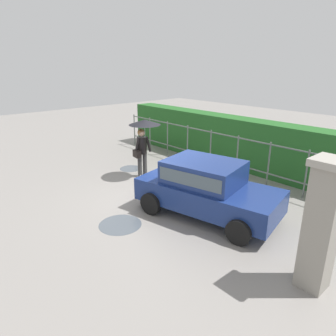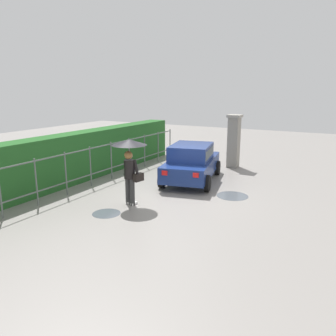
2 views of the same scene
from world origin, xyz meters
The scene contains 8 objects.
ground_plane centered at (0.00, 0.00, 0.00)m, with size 40.00×40.00×0.00m, color gray.
car centered at (1.70, 0.21, 0.80)m, with size 3.97×2.49×1.48m.
pedestrian centered at (-1.68, 0.74, 1.56)m, with size 1.09×1.09×2.06m.
gate_pillar centered at (4.86, -0.43, 1.24)m, with size 0.60×0.60×2.42m.
fence_section centered at (-0.12, 3.21, 0.83)m, with size 11.15×0.05×1.50m.
hedge_row centered at (-0.12, 4.24, 0.95)m, with size 12.10×0.90×1.90m, color #235B23.
puddle_near centered at (0.66, -1.82, 0.00)m, with size 1.08×1.08×0.00m, color #4C545B.
puddle_far centered at (-2.73, 0.88, 0.00)m, with size 0.83×0.83×0.00m, color #4C545B.
Camera 2 is at (-10.02, -5.22, 3.58)m, focal length 36.10 mm.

